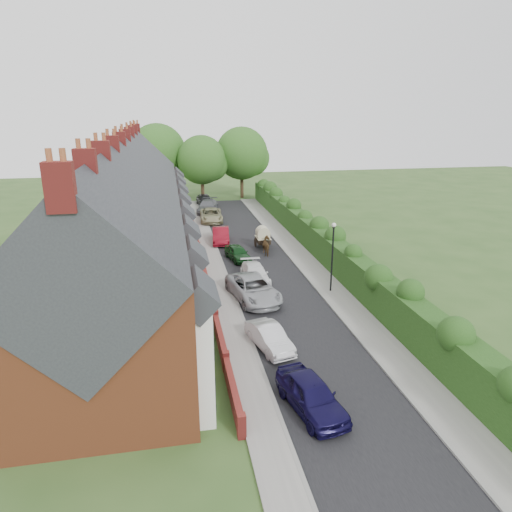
{
  "coord_description": "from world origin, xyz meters",
  "views": [
    {
      "loc": [
        -7.64,
        -25.1,
        12.62
      ],
      "look_at": [
        -1.58,
        6.68,
        2.2
      ],
      "focal_mm": 32.0,
      "sensor_mm": 36.0,
      "label": 1
    }
  ],
  "objects_px": {
    "horse_cart": "(263,236)",
    "car_silver_a": "(269,337)",
    "lamppost": "(333,249)",
    "car_beige": "(211,215)",
    "horse": "(267,246)",
    "car_silver_b": "(253,289)",
    "car_black": "(205,200)",
    "car_white": "(255,274)",
    "car_navy": "(311,395)",
    "car_red": "(221,235)",
    "car_green": "(238,253)",
    "car_grey": "(208,207)"
  },
  "relations": [
    {
      "from": "car_red",
      "to": "horse",
      "type": "relative_size",
      "value": 2.38
    },
    {
      "from": "lamppost",
      "to": "car_green",
      "type": "bearing_deg",
      "value": 122.57
    },
    {
      "from": "car_black",
      "to": "horse_cart",
      "type": "height_order",
      "value": "horse_cart"
    },
    {
      "from": "car_beige",
      "to": "horse",
      "type": "bearing_deg",
      "value": -71.43
    },
    {
      "from": "car_navy",
      "to": "horse",
      "type": "relative_size",
      "value": 2.32
    },
    {
      "from": "car_white",
      "to": "car_beige",
      "type": "xyz_separation_m",
      "value": [
        -1.4,
        20.4,
        0.1
      ]
    },
    {
      "from": "lamppost",
      "to": "car_navy",
      "type": "relative_size",
      "value": 1.16
    },
    {
      "from": "car_silver_b",
      "to": "car_black",
      "type": "xyz_separation_m",
      "value": [
        -0.66,
        33.04,
        0.01
      ]
    },
    {
      "from": "car_red",
      "to": "car_beige",
      "type": "bearing_deg",
      "value": 95.8
    },
    {
      "from": "car_silver_a",
      "to": "horse_cart",
      "type": "height_order",
      "value": "horse_cart"
    },
    {
      "from": "lamppost",
      "to": "horse",
      "type": "distance_m",
      "value": 10.29
    },
    {
      "from": "car_green",
      "to": "horse",
      "type": "height_order",
      "value": "horse"
    },
    {
      "from": "car_red",
      "to": "lamppost",
      "type": "bearing_deg",
      "value": -60.87
    },
    {
      "from": "car_black",
      "to": "horse",
      "type": "xyz_separation_m",
      "value": [
        3.8,
        -23.12,
        0.01
      ]
    },
    {
      "from": "car_navy",
      "to": "car_beige",
      "type": "bearing_deg",
      "value": 79.82
    },
    {
      "from": "car_green",
      "to": "car_red",
      "type": "bearing_deg",
      "value": 86.66
    },
    {
      "from": "car_white",
      "to": "horse",
      "type": "height_order",
      "value": "horse"
    },
    {
      "from": "car_navy",
      "to": "car_grey",
      "type": "distance_m",
      "value": 41.16
    },
    {
      "from": "car_silver_b",
      "to": "car_grey",
      "type": "distance_m",
      "value": 28.64
    },
    {
      "from": "car_silver_a",
      "to": "horse",
      "type": "distance_m",
      "value": 17.12
    },
    {
      "from": "car_beige",
      "to": "horse_cart",
      "type": "height_order",
      "value": "horse_cart"
    },
    {
      "from": "car_silver_a",
      "to": "car_black",
      "type": "xyz_separation_m",
      "value": [
        -0.31,
        39.88,
        0.16
      ]
    },
    {
      "from": "car_grey",
      "to": "horse",
      "type": "bearing_deg",
      "value": -65.85
    },
    {
      "from": "lamppost",
      "to": "car_beige",
      "type": "relative_size",
      "value": 0.94
    },
    {
      "from": "car_grey",
      "to": "horse_cart",
      "type": "relative_size",
      "value": 1.88
    },
    {
      "from": "car_grey",
      "to": "horse_cart",
      "type": "distance_m",
      "value": 17.08
    },
    {
      "from": "car_grey",
      "to": "car_black",
      "type": "height_order",
      "value": "car_black"
    },
    {
      "from": "car_silver_a",
      "to": "car_beige",
      "type": "bearing_deg",
      "value": 76.93
    },
    {
      "from": "car_silver_a",
      "to": "car_red",
      "type": "xyz_separation_m",
      "value": [
        -0.23,
        21.45,
        0.1
      ]
    },
    {
      "from": "car_white",
      "to": "car_grey",
      "type": "xyz_separation_m",
      "value": [
        -1.4,
        25.36,
        0.14
      ]
    },
    {
      "from": "lamppost",
      "to": "horse",
      "type": "xyz_separation_m",
      "value": [
        -2.6,
        9.64,
        -2.49
      ]
    },
    {
      "from": "car_silver_b",
      "to": "car_green",
      "type": "height_order",
      "value": "car_silver_b"
    },
    {
      "from": "car_white",
      "to": "car_red",
      "type": "bearing_deg",
      "value": 96.81
    },
    {
      "from": "car_green",
      "to": "horse_cart",
      "type": "height_order",
      "value": "horse_cart"
    },
    {
      "from": "car_silver_b",
      "to": "car_white",
      "type": "height_order",
      "value": "car_silver_b"
    },
    {
      "from": "car_silver_b",
      "to": "horse_cart",
      "type": "relative_size",
      "value": 1.95
    },
    {
      "from": "horse",
      "to": "car_red",
      "type": "bearing_deg",
      "value": -53.68
    },
    {
      "from": "lamppost",
      "to": "car_green",
      "type": "xyz_separation_m",
      "value": [
        -5.49,
        8.6,
        -2.66
      ]
    },
    {
      "from": "car_navy",
      "to": "car_silver_b",
      "type": "xyz_separation_m",
      "value": [
        -0.26,
        12.52,
        0.03
      ]
    },
    {
      "from": "horse_cart",
      "to": "car_silver_b",
      "type": "bearing_deg",
      "value": -104.65
    },
    {
      "from": "lamppost",
      "to": "car_black",
      "type": "xyz_separation_m",
      "value": [
        -6.4,
        32.77,
        -2.49
      ]
    },
    {
      "from": "lamppost",
      "to": "car_white",
      "type": "relative_size",
      "value": 1.13
    },
    {
      "from": "car_silver_a",
      "to": "car_white",
      "type": "bearing_deg",
      "value": 70.19
    },
    {
      "from": "lamppost",
      "to": "car_red",
      "type": "bearing_deg",
      "value": 113.81
    },
    {
      "from": "car_green",
      "to": "car_red",
      "type": "relative_size",
      "value": 0.83
    },
    {
      "from": "lamppost",
      "to": "car_red",
      "type": "xyz_separation_m",
      "value": [
        -6.32,
        14.33,
        -2.55
      ]
    },
    {
      "from": "lamppost",
      "to": "horse_cart",
      "type": "xyz_separation_m",
      "value": [
        -2.6,
        11.71,
        -2.09
      ]
    },
    {
      "from": "car_red",
      "to": "car_beige",
      "type": "height_order",
      "value": "car_beige"
    },
    {
      "from": "horse",
      "to": "horse_cart",
      "type": "distance_m",
      "value": 2.1
    },
    {
      "from": "horse_cart",
      "to": "car_silver_a",
      "type": "bearing_deg",
      "value": -100.5
    }
  ]
}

